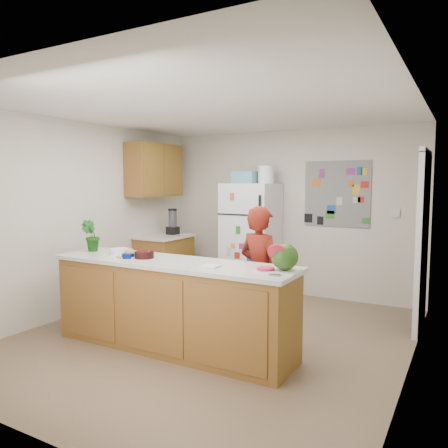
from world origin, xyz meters
The scene contains 26 objects.
floor centered at (0.00, 0.00, -0.01)m, with size 4.00×4.50×0.02m, color brown.
wall_back centered at (0.00, 2.26, 1.25)m, with size 4.00×0.02×2.50m, color beige.
wall_left centered at (-2.01, 0.00, 1.25)m, with size 0.02×4.50×2.50m, color beige.
wall_right centered at (2.01, 0.00, 1.25)m, with size 0.02×4.50×2.50m, color beige.
ceiling centered at (0.00, 0.00, 2.51)m, with size 4.00×4.50×0.02m, color white.
doorway centered at (1.99, 1.45, 1.02)m, with size 0.03×0.85×2.04m, color black.
peninsula_base centered at (-0.20, -0.50, 0.44)m, with size 2.60×0.62×0.88m, color brown.
peninsula_top centered at (-0.20, -0.50, 0.90)m, with size 2.68×0.70×0.04m, color silver.
side_counter_base centered at (-1.69, 1.35, 0.43)m, with size 0.60×0.80×0.86m, color brown.
side_counter_top centered at (-1.69, 1.35, 0.88)m, with size 0.64×0.84×0.04m, color silver.
upper_cabinets centered at (-1.82, 1.30, 1.90)m, with size 0.35×1.00×0.80m, color brown.
refrigerator centered at (-0.45, 1.88, 0.85)m, with size 0.75×0.70×1.70m, color silver.
fridge_top_bin centered at (-0.55, 1.88, 1.79)m, with size 0.35×0.28×0.18m, color #5999B2.
photo_collage centered at (0.75, 2.24, 1.55)m, with size 0.95×0.01×0.95m, color slate.
person centered at (0.50, 0.14, 0.73)m, with size 0.53×0.35×1.47m, color maroon.
blender_appliance centered at (-1.64, 1.51, 1.09)m, with size 0.13×0.13×0.38m, color black.
cutting_board centered at (0.95, -0.47, 0.93)m, with size 0.37×0.28×0.01m, color white.
watermelon centered at (1.01, -0.45, 1.05)m, with size 0.24×0.24×0.24m, color #2B6218.
watermelon_slice centered at (0.86, -0.52, 0.94)m, with size 0.16×0.16×0.02m, color #E0254E.
cherry_bowl centered at (-0.54, -0.51, 0.96)m, with size 0.20×0.20×0.07m, color black.
white_bowl centered at (-0.96, -0.43, 0.95)m, with size 0.20×0.20×0.06m, color white.
cobalt_bowl centered at (-0.69, -0.60, 0.95)m, with size 0.13×0.13×0.05m, color #001156.
plate centered at (-0.73, -0.52, 0.93)m, with size 0.28×0.28×0.02m, color #B0A889.
paper_towel centered at (0.33, -0.59, 0.93)m, with size 0.16×0.14×0.02m, color white.
keys centered at (1.00, -0.66, 0.93)m, with size 0.10×0.04×0.01m, color gray.
potted_plant centered at (-1.38, -0.45, 1.10)m, with size 0.20×0.16×0.36m, color #184214.
Camera 1 is at (2.42, -4.05, 1.71)m, focal length 35.00 mm.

